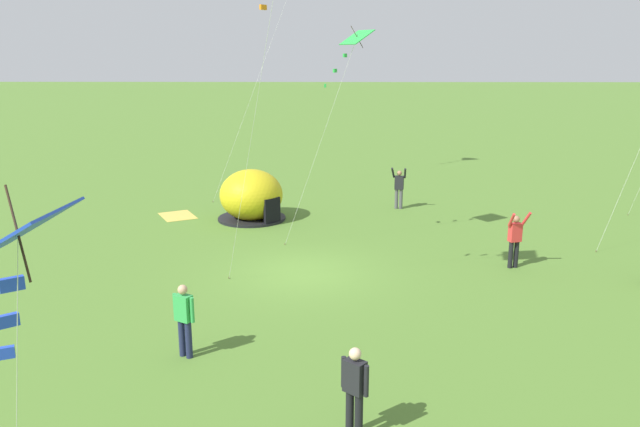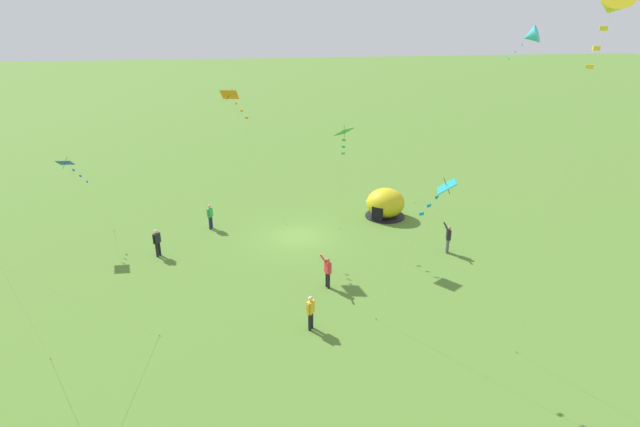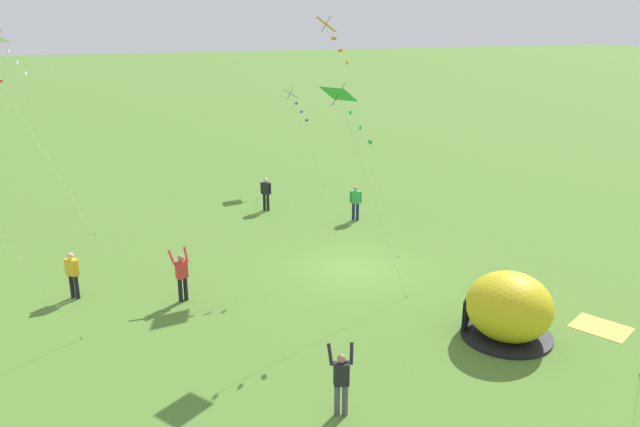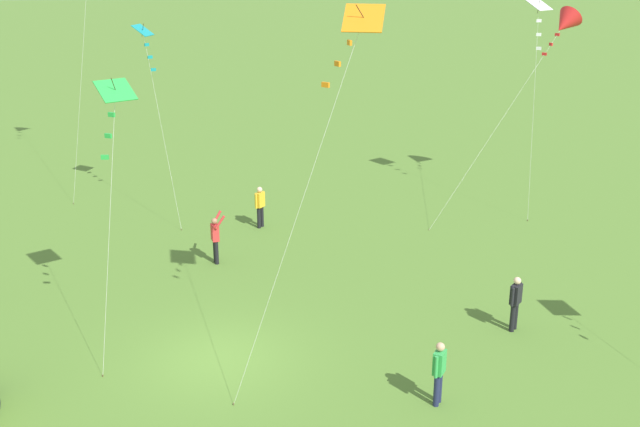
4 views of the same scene
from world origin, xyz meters
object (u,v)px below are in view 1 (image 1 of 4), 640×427
(person_near_tent, at_px, (184,317))
(kite_blue, at_px, (16,259))
(person_center_field, at_px, (515,238))
(kite_green, at_px, (352,46))
(popup_tent, at_px, (251,196))
(person_with_toddler, at_px, (355,388))
(person_arms_raised, at_px, (399,187))

(person_near_tent, bearing_deg, kite_blue, 4.65)
(person_center_field, distance_m, kite_green, 8.12)
(person_near_tent, height_order, kite_blue, kite_blue)
(popup_tent, height_order, person_center_field, popup_tent)
(popup_tent, relative_size, person_with_toddler, 1.63)
(kite_blue, height_order, kite_green, kite_green)
(person_center_field, distance_m, kite_blue, 17.09)
(popup_tent, distance_m, person_near_tent, 12.24)
(popup_tent, relative_size, person_near_tent, 1.63)
(person_arms_raised, height_order, kite_blue, kite_blue)
(person_with_toddler, bearing_deg, popup_tent, -166.45)
(person_center_field, bearing_deg, person_arms_raised, -160.46)
(person_near_tent, distance_m, kite_blue, 9.00)
(popup_tent, distance_m, kite_blue, 20.66)
(person_center_field, relative_size, kite_blue, 0.34)
(popup_tent, xyz_separation_m, person_arms_raised, (-1.97, 6.31, 0.00))
(popup_tent, distance_m, kite_green, 8.19)
(person_arms_raised, bearing_deg, kite_green, -21.47)
(person_with_toddler, bearing_deg, kite_green, 178.59)
(popup_tent, xyz_separation_m, person_center_field, (5.98, 9.13, 0.00))
(popup_tent, relative_size, kite_blue, 0.50)
(person_center_field, bearing_deg, kite_green, -110.65)
(person_center_field, bearing_deg, person_near_tent, -55.63)
(person_center_field, xyz_separation_m, person_with_toddler, (9.26, -5.46, -0.03))
(kite_blue, bearing_deg, kite_green, 168.47)
(kite_blue, bearing_deg, person_center_field, 149.26)
(person_center_field, relative_size, person_with_toddler, 1.10)
(person_with_toddler, bearing_deg, person_near_tent, -129.15)
(person_center_field, height_order, person_with_toddler, person_center_field)
(person_center_field, height_order, person_arms_raised, same)
(person_near_tent, bearing_deg, popup_tent, 179.94)
(person_arms_raised, relative_size, kite_green, 0.25)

